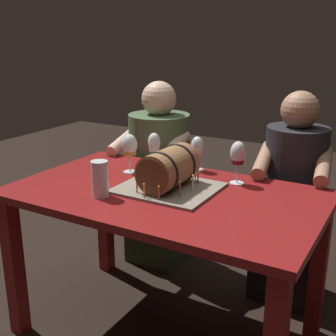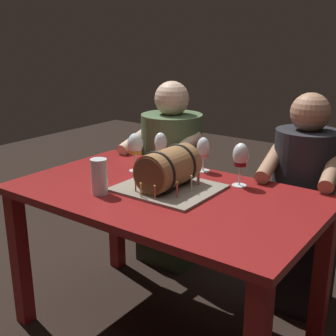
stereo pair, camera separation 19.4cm
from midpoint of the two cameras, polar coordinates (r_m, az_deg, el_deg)
ground_plane at (r=2.31m, az=-2.91°, el=-20.57°), size 8.00×8.00×0.00m
dining_table at (r=1.99m, az=-3.18°, el=-6.17°), size 1.37×0.81×0.74m
barrel_cake at (r=1.94m, az=-2.86°, el=-0.47°), size 0.43×0.37×0.20m
wine_glass_rose at (r=2.21m, az=1.33°, el=2.48°), size 0.07×0.07×0.18m
wine_glass_amber at (r=2.19m, az=-7.58°, el=2.76°), size 0.08×0.08×0.20m
wine_glass_red at (r=2.02m, az=6.41°, el=1.66°), size 0.07×0.07×0.20m
wine_glass_white at (r=2.24m, az=-4.31°, el=3.08°), size 0.06×0.06×0.19m
beer_pint at (r=1.90m, az=-11.76°, el=-1.68°), size 0.07×0.07×0.16m
person_seated_left at (r=2.72m, az=-3.20°, el=-1.45°), size 0.42×0.50×1.15m
person_seated_right at (r=2.40m, az=13.58°, el=-5.23°), size 0.39×0.49×1.14m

